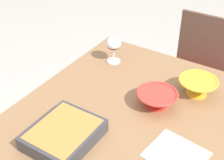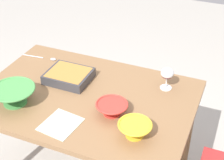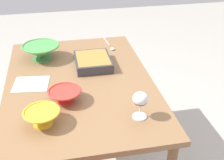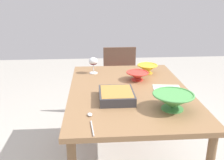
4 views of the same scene
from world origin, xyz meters
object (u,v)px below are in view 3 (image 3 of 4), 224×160
at_px(dining_table, 80,91).
at_px(wine_glass, 140,100).
at_px(serving_spoon, 110,46).
at_px(small_bowl, 42,117).
at_px(serving_bowl, 41,51).
at_px(napkin, 31,84).
at_px(mixing_bowl, 65,95).
at_px(casserole_dish, 93,61).

bearing_deg(dining_table, wine_glass, 31.84).
bearing_deg(serving_spoon, wine_glass, -1.36).
height_order(small_bowl, serving_bowl, serving_bowl).
bearing_deg(serving_bowl, serving_spoon, 101.93).
distance_m(small_bowl, napkin, 0.42).
xyz_separation_m(dining_table, small_bowl, (0.40, -0.22, 0.13)).
relative_size(mixing_bowl, serving_bowl, 0.72).
xyz_separation_m(dining_table, napkin, (-0.01, -0.30, 0.08)).
bearing_deg(mixing_bowl, small_bowl, -33.87).
bearing_deg(small_bowl, napkin, -169.79).
relative_size(dining_table, mixing_bowl, 7.03).
bearing_deg(dining_table, small_bowl, -29.12).
height_order(small_bowl, serving_spoon, small_bowl).
height_order(casserole_dish, small_bowl, small_bowl).
height_order(mixing_bowl, napkin, mixing_bowl).
height_order(wine_glass, serving_bowl, wine_glass).
height_order(serving_bowl, napkin, serving_bowl).
xyz_separation_m(serving_bowl, napkin, (0.35, -0.07, -0.06)).
relative_size(wine_glass, casserole_dish, 0.53).
distance_m(serving_spoon, napkin, 0.76).
bearing_deg(mixing_bowl, serving_bowl, -167.24).
relative_size(serving_bowl, serving_spoon, 0.99).
xyz_separation_m(wine_glass, napkin, (-0.45, -0.57, -0.10)).
bearing_deg(dining_table, serving_spoon, 148.22).
bearing_deg(napkin, small_bowl, 10.21).
height_order(dining_table, wine_glass, wine_glass).
bearing_deg(serving_bowl, mixing_bowl, 12.76).
bearing_deg(wine_glass, serving_spoon, 178.64).
xyz_separation_m(casserole_dish, mixing_bowl, (0.40, -0.22, 0.01)).
bearing_deg(wine_glass, mixing_bowl, -120.78).
relative_size(serving_bowl, napkin, 1.24).
distance_m(dining_table, mixing_bowl, 0.27).
relative_size(mixing_bowl, small_bowl, 1.02).
relative_size(wine_glass, small_bowl, 0.81).
height_order(casserole_dish, serving_bowl, serving_bowl).
xyz_separation_m(small_bowl, serving_bowl, (-0.77, -0.01, 0.01)).
relative_size(mixing_bowl, serving_spoon, 0.71).
xyz_separation_m(mixing_bowl, serving_bowl, (-0.58, -0.13, 0.02)).
height_order(mixing_bowl, serving_spoon, mixing_bowl).
bearing_deg(casserole_dish, dining_table, -32.12).
xyz_separation_m(casserole_dish, serving_spoon, (-0.29, 0.18, -0.03)).
distance_m(wine_glass, small_bowl, 0.50).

